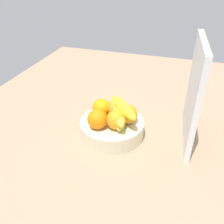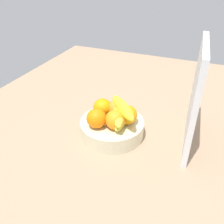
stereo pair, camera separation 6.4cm
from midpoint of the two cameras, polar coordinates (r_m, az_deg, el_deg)
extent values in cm
cube|color=#A08164|center=(93.93, -0.25, -5.90)|extent=(180.00, 140.00, 3.00)
cylinder|color=beige|center=(91.07, -2.03, -3.77)|extent=(23.42, 23.42, 6.01)
sphere|color=orange|center=(90.53, -4.47, 0.85)|extent=(6.98, 6.98, 6.98)
sphere|color=orange|center=(84.58, -5.64, -1.72)|extent=(6.98, 6.98, 6.98)
sphere|color=orange|center=(84.08, -1.41, -1.78)|extent=(6.98, 6.98, 6.98)
sphere|color=orange|center=(86.84, 1.55, -0.55)|extent=(6.98, 6.98, 6.98)
sphere|color=orange|center=(90.23, -1.00, 0.84)|extent=(6.98, 6.98, 6.98)
ellipsoid|color=gold|center=(87.80, 0.21, -1.29)|extent=(17.38, 6.18, 4.00)
ellipsoid|color=yellow|center=(86.06, -0.34, -0.31)|extent=(17.31, 9.80, 4.00)
ellipsoid|color=yellow|center=(85.27, 0.39, 1.09)|extent=(15.19, 14.49, 4.00)
cube|color=silver|center=(84.88, 16.43, 3.84)|extent=(28.06, 3.87, 36.00)
camera|label=1|loc=(0.03, -92.12, -1.35)|focal=39.23mm
camera|label=2|loc=(0.03, 87.88, 1.35)|focal=39.23mm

